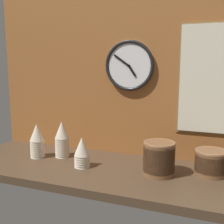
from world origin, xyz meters
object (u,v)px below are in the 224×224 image
(bowl_stack_far_right, at_px, (211,162))
(wall_clock, at_px, (129,66))
(cup_stack_left, at_px, (37,141))
(menu_board, at_px, (222,80))
(bowl_stack_right, at_px, (159,158))
(cup_stack_center_left, at_px, (62,139))
(cup_stack_center, at_px, (82,152))

(bowl_stack_far_right, xyz_separation_m, wall_clock, (-0.46, 0.15, 0.46))
(cup_stack_left, height_order, menu_board, menu_board)
(bowl_stack_right, bearing_deg, cup_stack_left, 179.03)
(cup_stack_center_left, xyz_separation_m, cup_stack_left, (-0.13, -0.06, -0.01))
(menu_board, bearing_deg, wall_clock, -178.96)
(cup_stack_center, bearing_deg, bowl_stack_far_right, 11.33)
(cup_stack_center, bearing_deg, wall_clock, 58.35)
(cup_stack_center_left, bearing_deg, bowl_stack_far_right, 1.44)
(cup_stack_center, height_order, wall_clock, wall_clock)
(cup_stack_left, height_order, wall_clock, wall_clock)
(cup_stack_center_left, xyz_separation_m, menu_board, (0.84, 0.18, 0.35))
(cup_stack_left, height_order, cup_stack_center, cup_stack_left)
(cup_stack_center, relative_size, menu_board, 0.27)
(cup_stack_center_left, bearing_deg, menu_board, 11.82)
(cup_stack_center, xyz_separation_m, bowl_stack_far_right, (0.63, 0.13, -0.01))
(cup_stack_left, bearing_deg, cup_stack_center, -8.85)
(cup_stack_center, bearing_deg, bowl_stack_right, 5.25)
(cup_stack_center, relative_size, bowl_stack_far_right, 1.03)
(cup_stack_center_left, bearing_deg, wall_clock, 25.56)
(cup_stack_center, height_order, menu_board, menu_board)
(cup_stack_center, distance_m, menu_board, 0.81)
(menu_board, bearing_deg, bowl_stack_far_right, -100.29)
(wall_clock, bearing_deg, bowl_stack_right, -46.14)
(bowl_stack_far_right, height_order, menu_board, menu_board)
(bowl_stack_right, distance_m, menu_board, 0.51)
(wall_clock, xyz_separation_m, menu_board, (0.49, 0.01, -0.07))
(cup_stack_left, height_order, bowl_stack_far_right, cup_stack_left)
(cup_stack_center, bearing_deg, cup_stack_left, 171.15)
(cup_stack_center_left, height_order, menu_board, menu_board)
(bowl_stack_right, relative_size, bowl_stack_far_right, 1.06)
(cup_stack_center, distance_m, bowl_stack_right, 0.40)
(cup_stack_center_left, xyz_separation_m, cup_stack_center, (0.18, -0.11, -0.02))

